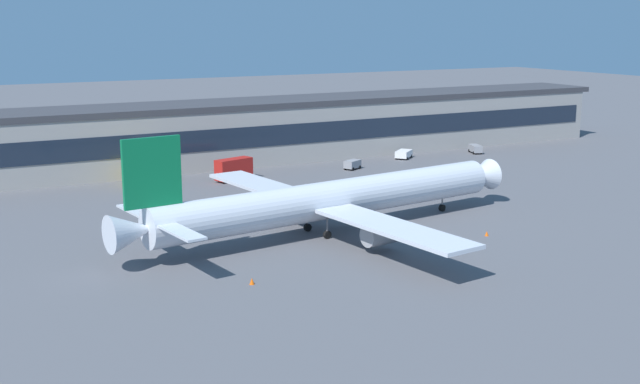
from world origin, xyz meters
TOP-DOWN VIEW (x-y plane):
  - ground_plane at (0.00, 0.00)m, footprint 600.00×600.00m
  - terminal_building at (0.00, 57.75)m, footprint 196.76×16.60m
  - airliner at (-4.45, -0.73)m, footprint 64.55×55.77m
  - follow_me_car at (57.64, 43.34)m, footprint 3.28×4.78m
  - pushback_tractor at (39.55, 45.28)m, footprint 5.36×5.06m
  - catering_truck at (-2.29, 40.02)m, footprint 7.64×4.51m
  - baggage_tug at (23.08, 39.38)m, footprint 4.12×3.41m
  - fuel_truck at (-18.80, 44.39)m, footprint 3.44×8.59m
  - traffic_cone_0 at (-22.71, -16.11)m, footprint 0.59×0.59m
  - traffic_cone_1 at (14.22, -12.57)m, footprint 0.54×0.54m

SIDE VIEW (x-z plane):
  - ground_plane at x=0.00m, z-range 0.00..0.00m
  - traffic_cone_1 at x=14.22m, z-range 0.00..0.68m
  - traffic_cone_0 at x=-22.71m, z-range 0.00..0.74m
  - pushback_tractor at x=39.55m, z-range 0.17..1.92m
  - baggage_tug at x=23.08m, z-range 0.16..2.01m
  - follow_me_car at x=57.64m, z-range 0.17..2.02m
  - fuel_truck at x=-18.80m, z-range 0.21..3.56m
  - catering_truck at x=-2.29m, z-range 0.22..4.37m
  - airliner at x=-4.45m, z-range -3.17..12.62m
  - terminal_building at x=0.00m, z-range 0.02..12.90m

